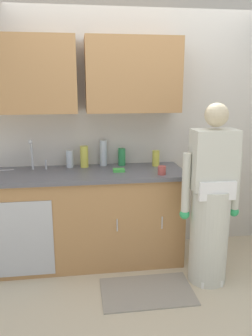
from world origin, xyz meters
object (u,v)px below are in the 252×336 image
object	(u,v)px
bottle_dish_liquid	(70,159)
cup_by_sink	(162,170)
sponge	(119,170)
sink	(35,175)
person_at_sink	(211,209)
bottle_soap	(84,157)
bottle_water_tall	(103,153)
bottle_cleaner_spray	(156,158)
bottle_water_short	(122,157)
knife_on_counter	(1,170)

from	to	relation	value
bottle_dish_liquid	cup_by_sink	world-z (taller)	bottle_dish_liquid
bottle_dish_liquid	sponge	size ratio (longest dim) A/B	1.59
cup_by_sink	sponge	distance (m)	0.42
sink	person_at_sink	xyz separation A→B (m)	(1.56, -0.53, -0.23)
bottle_soap	sponge	xyz separation A→B (m)	(0.33, -0.24, -0.09)
bottle_water_tall	cup_by_sink	world-z (taller)	bottle_water_tall
cup_by_sink	bottle_water_tall	bearing A→B (deg)	138.91
bottle_cleaner_spray	bottle_water_short	size ratio (longest dim) A/B	0.90
bottle_dish_liquid	knife_on_counter	world-z (taller)	bottle_dish_liquid
sink	bottle_water_tall	distance (m)	0.72
bottle_water_tall	bottle_water_short	bearing A→B (deg)	-6.08
sink	cup_by_sink	size ratio (longest dim) A/B	6.00
knife_on_counter	bottle_soap	bearing A→B (deg)	-8.50
sink	bottle_cleaner_spray	xyz separation A→B (m)	(1.21, 0.13, 0.09)
person_at_sink	bottle_water_short	distance (m)	1.07
person_at_sink	cup_by_sink	world-z (taller)	person_at_sink
bottle_water_short	sponge	size ratio (longest dim) A/B	1.63
bottle_cleaner_spray	sink	bearing A→B (deg)	-173.67
cup_by_sink	knife_on_counter	xyz separation A→B (m)	(-1.53, 0.37, -0.04)
sink	bottle_water_tall	world-z (taller)	sink
bottle_water_tall	bottle_dish_liquid	bearing A→B (deg)	-173.98
knife_on_counter	sponge	distance (m)	1.16
bottle_water_tall	knife_on_counter	world-z (taller)	bottle_water_tall
bottle_dish_liquid	sponge	distance (m)	0.54
knife_on_counter	bottle_dish_liquid	bearing A→B (deg)	-6.89
bottle_soap	cup_by_sink	distance (m)	0.82
bottle_water_tall	bottle_soap	bearing A→B (deg)	-165.98
cup_by_sink	sink	bearing A→B (deg)	169.54
bottle_cleaner_spray	bottle_water_short	xyz separation A→B (m)	(-0.35, 0.08, 0.01)
sink	bottle_soap	xyz separation A→B (m)	(0.47, 0.18, 0.12)
bottle_water_tall	sponge	size ratio (longest dim) A/B	2.42
bottle_dish_liquid	bottle_soap	world-z (taller)	bottle_soap
bottle_dish_liquid	bottle_soap	size ratio (longest dim) A/B	0.80
person_at_sink	bottle_cleaner_spray	size ratio (longest dim) A/B	10.11
bottle_dish_liquid	person_at_sink	bearing A→B (deg)	-30.50
bottle_cleaner_spray	bottle_soap	size ratio (longest dim) A/B	0.74
bottle_water_short	knife_on_counter	distance (m)	1.21
sink	person_at_sink	distance (m)	1.66
knife_on_counter	sponge	size ratio (longest dim) A/B	2.18
bottle_cleaner_spray	bottle_dish_liquid	xyz separation A→B (m)	(-0.88, 0.06, 0.01)
bottle_water_tall	bottle_soap	size ratio (longest dim) A/B	1.22
person_at_sink	bottle_soap	xyz separation A→B (m)	(-1.09, 0.71, 0.36)
bottle_water_short	sink	bearing A→B (deg)	-166.31
bottle_cleaner_spray	bottle_water_tall	distance (m)	0.55
bottle_water_tall	bottle_soap	xyz separation A→B (m)	(-0.20, -0.05, -0.02)
bottle_cleaner_spray	cup_by_sink	size ratio (longest dim) A/B	1.92
sponge	bottle_water_tall	bearing A→B (deg)	114.02
person_at_sink	bottle_dish_liquid	bearing A→B (deg)	149.50
knife_on_counter	bottle_water_tall	bearing A→B (deg)	-6.14
bottle_cleaner_spray	cup_by_sink	world-z (taller)	bottle_cleaner_spray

